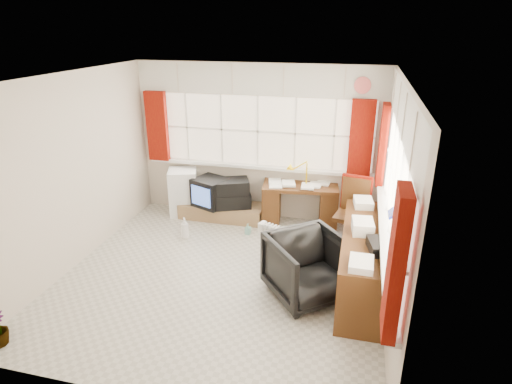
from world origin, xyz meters
TOP-DOWN VIEW (x-y plane):
  - ground at (0.00, 0.00)m, footprint 4.00×4.00m
  - room_walls at (0.00, 0.00)m, footprint 4.00×4.00m
  - window_back at (0.00, 1.94)m, footprint 3.70×0.12m
  - window_right at (1.94, 0.00)m, footprint 0.12×3.70m
  - curtains at (0.92, 0.93)m, footprint 3.83×3.83m
  - overhead_cabinets at (0.98, 0.98)m, footprint 3.98×3.98m
  - desk at (0.74, 1.80)m, footprint 1.24×0.72m
  - desk_lamp at (0.83, 1.76)m, footprint 0.16×0.14m
  - task_chair at (1.58, 1.24)m, footprint 0.52×0.55m
  - office_chair at (1.12, -0.15)m, footprint 1.19×1.19m
  - radiator at (0.57, 0.54)m, footprint 0.39×0.27m
  - credenza at (1.73, 0.20)m, footprint 0.50×2.00m
  - file_tray at (1.91, -0.21)m, footprint 0.34×0.40m
  - tv_bench at (-0.55, 1.72)m, footprint 1.40×0.50m
  - crt_tv at (-0.71, 1.63)m, footprint 0.64×0.62m
  - hifi_stack at (-0.38, 1.67)m, footprint 0.74×0.62m
  - mini_fridge at (-1.24, 1.74)m, footprint 0.58×0.58m
  - spray_bottle_a at (-0.87, 0.89)m, footprint 0.18×0.18m
  - spray_bottle_b at (0.02, 1.24)m, footprint 0.09×0.09m

SIDE VIEW (x-z plane):
  - ground at x=0.00m, z-range 0.00..0.00m
  - spray_bottle_b at x=0.02m, z-range 0.00..0.17m
  - tv_bench at x=-0.55m, z-range 0.00..0.25m
  - spray_bottle_a at x=-0.87m, z-range 0.00..0.33m
  - radiator at x=0.57m, z-range -0.05..0.49m
  - desk at x=0.74m, z-range 0.02..0.74m
  - credenza at x=1.73m, z-range -0.04..0.81m
  - office_chair at x=1.12m, z-range 0.00..0.78m
  - mini_fridge at x=-1.24m, z-range 0.00..0.78m
  - hifi_stack at x=-0.38m, z-range 0.24..0.70m
  - crt_tv at x=-0.71m, z-range 0.25..0.71m
  - task_chair at x=1.58m, z-range 0.03..1.09m
  - file_tray at x=1.91m, z-range 0.75..0.87m
  - window_back at x=0.00m, z-range -0.85..2.75m
  - window_right at x=1.94m, z-range -0.85..2.75m
  - desk_lamp at x=0.83m, z-range 0.76..1.17m
  - curtains at x=0.92m, z-range 0.88..2.03m
  - room_walls at x=0.00m, z-range -0.50..3.50m
  - overhead_cabinets at x=0.98m, z-range 2.01..2.49m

